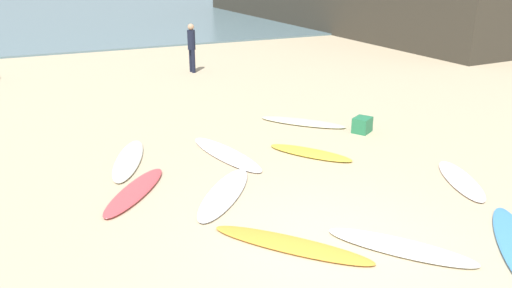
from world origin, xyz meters
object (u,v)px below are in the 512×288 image
(beach_cooler, at_px, (362,125))
(beachgoer_near, at_px, (192,45))
(surfboard_0, at_px, (400,247))
(surfboard_9, at_px, (128,160))
(surfboard_1, at_px, (461,180))
(surfboard_2, at_px, (291,245))
(surfboard_5, at_px, (224,193))
(surfboard_8, at_px, (226,154))
(surfboard_6, at_px, (135,191))
(surfboard_4, at_px, (303,122))
(surfboard_3, at_px, (310,153))

(beach_cooler, bearing_deg, beachgoer_near, 101.40)
(surfboard_0, bearing_deg, surfboard_9, 81.52)
(surfboard_9, bearing_deg, beach_cooler, -164.37)
(surfboard_1, relative_size, surfboard_2, 0.76)
(surfboard_5, relative_size, surfboard_8, 0.91)
(surfboard_1, xyz_separation_m, surfboard_8, (-3.60, 3.16, -0.00))
(surfboard_1, relative_size, surfboard_5, 0.84)
(surfboard_6, bearing_deg, beach_cooler, 49.16)
(surfboard_0, relative_size, surfboard_5, 0.96)
(surfboard_0, xyz_separation_m, surfboard_2, (-1.44, 0.74, -0.01))
(surfboard_6, bearing_deg, surfboard_5, 10.64)
(beach_cooler, bearing_deg, surfboard_4, 129.72)
(surfboard_5, distance_m, surfboard_9, 2.66)
(surfboard_2, bearing_deg, surfboard_9, 68.19)
(surfboard_2, xyz_separation_m, surfboard_4, (3.08, 5.15, 0.01))
(surfboard_1, bearing_deg, surfboard_2, 34.11)
(surfboard_1, distance_m, beachgoer_near, 11.68)
(surfboard_8, bearing_deg, surfboard_6, -164.95)
(surfboard_4, relative_size, surfboard_6, 1.05)
(surfboard_2, xyz_separation_m, surfboard_8, (0.47, 3.89, 0.00))
(surfboard_3, relative_size, surfboard_8, 0.76)
(surfboard_8, bearing_deg, surfboard_2, -108.00)
(surfboard_2, relative_size, beachgoer_near, 1.44)
(surfboard_3, relative_size, beach_cooler, 4.33)
(surfboard_0, height_order, surfboard_1, surfboard_0)
(beach_cooler, bearing_deg, surfboard_5, -156.33)
(surfboard_9, height_order, beach_cooler, beach_cooler)
(surfboard_6, relative_size, surfboard_8, 0.85)
(beach_cooler, bearing_deg, surfboard_1, -89.89)
(surfboard_3, xyz_separation_m, surfboard_9, (-3.70, 1.22, 0.00))
(surfboard_2, xyz_separation_m, beachgoer_near, (2.40, 12.24, 0.96))
(surfboard_1, xyz_separation_m, surfboard_6, (-5.81, 2.08, 0.01))
(surfboard_3, bearing_deg, surfboard_9, -53.52)
(surfboard_1, distance_m, surfboard_8, 4.80)
(surfboard_6, xyz_separation_m, surfboard_8, (2.21, 1.08, -0.01))
(surfboard_9, relative_size, beachgoer_near, 1.35)
(surfboard_5, height_order, surfboard_8, surfboard_5)
(beachgoer_near, relative_size, beach_cooler, 3.94)
(surfboard_0, relative_size, surfboard_1, 1.15)
(surfboard_0, bearing_deg, surfboard_2, 114.29)
(surfboard_4, xyz_separation_m, beachgoer_near, (-0.68, 7.10, 0.95))
(beachgoer_near, distance_m, beach_cooler, 8.49)
(surfboard_1, relative_size, surfboard_6, 0.89)
(surfboard_9, bearing_deg, surfboard_8, -174.20)
(surfboard_1, height_order, surfboard_4, surfboard_4)
(surfboard_5, bearing_deg, beach_cooler, 62.80)
(surfboard_8, relative_size, surfboard_9, 1.06)
(surfboard_3, xyz_separation_m, beachgoer_near, (0.24, 9.07, 0.95))
(surfboard_6, bearing_deg, surfboard_3, 43.37)
(surfboard_2, height_order, surfboard_4, surfboard_4)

